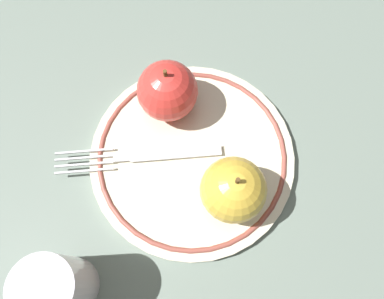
% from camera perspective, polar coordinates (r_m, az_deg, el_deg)
% --- Properties ---
extents(ground_plane, '(2.00, 2.00, 0.00)m').
position_cam_1_polar(ground_plane, '(0.46, -0.47, 0.27)').
color(ground_plane, slate).
extents(plate, '(0.24, 0.24, 0.01)m').
position_cam_1_polar(plate, '(0.45, 0.00, -1.12)').
color(plate, beige).
rests_on(plate, ground_plane).
extents(apple_red_whole, '(0.07, 0.07, 0.08)m').
position_cam_1_polar(apple_red_whole, '(0.43, -3.76, 8.88)').
color(apple_red_whole, red).
rests_on(apple_red_whole, plate).
extents(apple_second_whole, '(0.07, 0.07, 0.08)m').
position_cam_1_polar(apple_second_whole, '(0.39, 6.30, -6.14)').
color(apple_second_whole, gold).
rests_on(apple_second_whole, plate).
extents(fork, '(0.14, 0.16, 0.00)m').
position_cam_1_polar(fork, '(0.44, -7.43, -1.03)').
color(fork, silver).
rests_on(fork, plate).
extents(drinking_glass, '(0.06, 0.06, 0.09)m').
position_cam_1_polar(drinking_glass, '(0.41, -19.82, -19.10)').
color(drinking_glass, white).
rests_on(drinking_glass, ground_plane).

